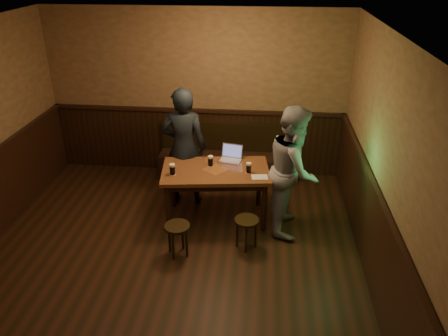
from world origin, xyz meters
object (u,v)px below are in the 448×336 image
person_grey (294,170)px  person_suit (184,147)px  stool_right (247,225)px  pint_right (249,168)px  laptop (231,156)px  bench (225,161)px  stool_left (177,231)px  pub_table (216,176)px  pint_left (172,169)px  pint_mid (210,161)px

person_grey → person_suit: bearing=75.8°
stool_right → person_grey: person_grey is taller
pint_right → laptop: bearing=125.0°
bench → stool_left: bearing=-99.9°
pint_right → laptop: (-0.28, 0.39, -0.02)m
bench → laptop: laptop is taller
bench → laptop: size_ratio=6.21×
pub_table → laptop: (0.19, 0.34, 0.16)m
pint_right → person_suit: person_suit is taller
pint_left → pint_right: (1.04, 0.16, -0.01)m
stool_left → laptop: bearing=65.1°
person_grey → laptop: bearing=67.6°
stool_right → person_grey: 0.99m
stool_left → pint_left: size_ratio=2.79×
stool_right → pint_right: size_ratio=2.90×
person_suit → person_grey: person_suit is taller
bench → person_suit: size_ratio=1.19×
bench → stool_right: size_ratio=5.05×
bench → pint_right: (0.47, -1.36, 0.57)m
pub_table → person_suit: (-0.53, 0.44, 0.23)m
pub_table → person_suit: person_suit is taller
bench → stool_right: bearing=-76.3°
pub_table → pint_right: pint_right is taller
bench → pint_mid: size_ratio=14.09×
pint_right → laptop: laptop is taller
pub_table → stool_right: 0.89m
pub_table → person_grey: (1.08, -0.11, 0.21)m
bench → pint_mid: bearing=-94.0°
pint_left → pint_mid: size_ratio=1.02×
pub_table → pint_left: bearing=-166.8°
pub_table → laptop: bearing=53.7°
pint_left → laptop: size_ratio=0.45×
stool_left → pint_mid: bearing=73.2°
stool_right → person_grey: bearing=43.1°
bench → stool_right: bench is taller
stool_right → laptop: size_ratio=1.23×
person_suit → pub_table: bearing=137.3°
person_suit → pint_left: bearing=83.2°
stool_right → pint_left: bearing=156.5°
pint_right → pint_left: bearing=-171.4°
pint_right → person_grey: person_grey is taller
pub_table → person_suit: 0.72m
pint_mid → stool_right: bearing=-53.7°
pint_left → person_suit: 0.65m
pub_table → person_grey: 1.10m
bench → stool_left: (-0.39, -2.22, 0.04)m
pint_mid → person_suit: (-0.44, 0.33, 0.04)m
stool_left → person_suit: (-0.14, 1.34, 0.57)m
pint_right → laptop: size_ratio=0.42×
laptop → person_grey: size_ratio=0.20×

